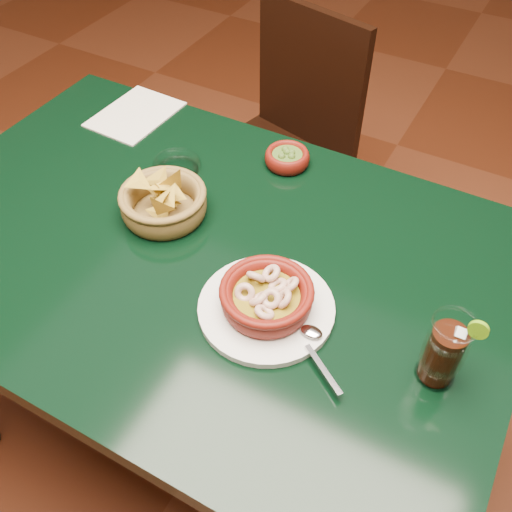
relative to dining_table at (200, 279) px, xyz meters
The scene contains 9 objects.
ground 0.65m from the dining_table, ahead, with size 7.00×7.00×0.00m, color #471C0C.
dining_table is the anchor object (origin of this frame).
dining_chair 0.74m from the dining_table, 103.17° to the left, with size 0.49×0.49×0.87m.
shrimp_plate 0.24m from the dining_table, 21.24° to the right, with size 0.30×0.23×0.08m.
chip_basket 0.17m from the dining_table, 157.29° to the left, with size 0.20×0.20×0.12m.
guacamole_ramekin 0.33m from the dining_table, 82.72° to the left, with size 0.12×0.12×0.04m.
cola_drink 0.51m from the dining_table, ahead, with size 0.13×0.13×0.15m.
glass_ashtray 0.26m from the dining_table, 133.02° to the left, with size 0.11×0.11×0.03m.
paper_menu 0.49m from the dining_table, 141.02° to the left, with size 0.17×0.22×0.00m.
Camera 1 is at (0.46, -0.61, 1.53)m, focal length 40.00 mm.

